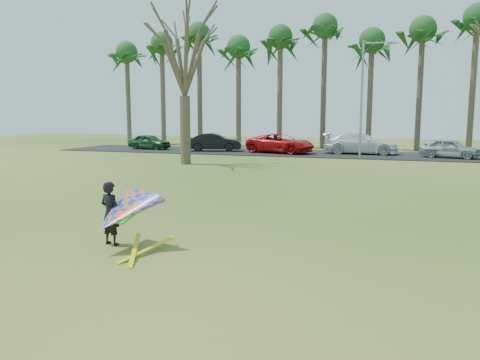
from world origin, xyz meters
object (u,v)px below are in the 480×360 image
(streetlight, at_px, (364,94))
(car_4, at_px, (450,148))
(kite_flyer, at_px, (120,213))
(car_3, at_px, (361,143))
(car_1, at_px, (215,142))
(bare_tree_left, at_px, (184,50))
(car_2, at_px, (280,143))
(car_0, at_px, (149,142))

(streetlight, distance_m, car_4, 7.21)
(kite_flyer, bearing_deg, car_3, 83.36)
(car_3, relative_size, kite_flyer, 2.32)
(streetlight, bearing_deg, car_1, 168.34)
(streetlight, height_order, kite_flyer, streetlight)
(bare_tree_left, relative_size, car_3, 1.75)
(bare_tree_left, bearing_deg, streetlight, 34.57)
(car_4, bearing_deg, car_2, 105.61)
(car_3, xyz_separation_m, car_4, (6.15, -1.35, -0.14))
(car_0, xyz_separation_m, car_4, (23.96, -0.48, 0.02))
(car_0, distance_m, car_3, 17.83)
(car_0, height_order, car_2, car_2)
(bare_tree_left, height_order, car_4, bare_tree_left)
(streetlight, bearing_deg, bare_tree_left, -145.43)
(streetlight, xyz_separation_m, car_4, (5.78, 2.12, -3.74))
(bare_tree_left, height_order, streetlight, bare_tree_left)
(car_1, xyz_separation_m, kite_flyer, (8.41, -26.81, 0.06))
(car_3, xyz_separation_m, kite_flyer, (-3.24, -27.80, -0.03))
(car_1, xyz_separation_m, car_2, (5.61, -0.13, 0.02))
(car_0, bearing_deg, bare_tree_left, -133.31)
(car_2, bearing_deg, streetlight, -94.74)
(car_1, height_order, car_4, car_1)
(car_1, xyz_separation_m, car_3, (11.65, 0.99, 0.08))
(bare_tree_left, distance_m, car_0, 13.96)
(car_1, bearing_deg, streetlight, -117.56)
(car_1, bearing_deg, car_0, 73.01)
(bare_tree_left, distance_m, car_3, 15.56)
(streetlight, relative_size, car_4, 2.04)
(car_0, relative_size, car_1, 0.86)
(car_3, bearing_deg, bare_tree_left, 137.43)
(streetlight, xyz_separation_m, car_2, (-6.40, 2.35, -3.66))
(bare_tree_left, bearing_deg, car_1, 101.08)
(car_1, relative_size, kite_flyer, 1.84)
(car_4, xyz_separation_m, kite_flyer, (-9.39, -26.45, 0.11))
(car_4, height_order, kite_flyer, kite_flyer)
(bare_tree_left, height_order, car_0, bare_tree_left)
(bare_tree_left, distance_m, car_4, 19.38)
(streetlight, xyz_separation_m, car_0, (-18.17, 2.60, -3.76))
(kite_flyer, bearing_deg, bare_tree_left, 110.73)
(car_0, distance_m, car_4, 23.96)
(car_0, distance_m, car_1, 6.16)
(car_2, bearing_deg, car_3, -64.09)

